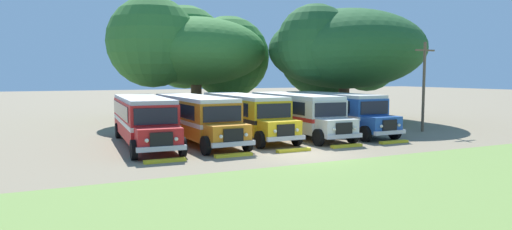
{
  "coord_description": "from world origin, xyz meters",
  "views": [
    {
      "loc": [
        -11.9,
        -19.5,
        4.11
      ],
      "look_at": [
        0.0,
        5.92,
        1.6
      ],
      "focal_mm": 31.14,
      "sensor_mm": 36.0,
      "label": 1
    }
  ],
  "objects_px": {
    "broad_shade_tree": "(193,50)",
    "utility_pole": "(424,84)",
    "secondary_tree": "(338,51)",
    "parked_bus_slot_0": "(144,118)",
    "parked_bus_slot_1": "(195,116)",
    "parked_bus_slot_4": "(334,110)",
    "parked_bus_slot_3": "(296,112)",
    "parked_bus_slot_2": "(244,113)"
  },
  "relations": [
    {
      "from": "broad_shade_tree",
      "to": "utility_pole",
      "type": "distance_m",
      "value": 21.22
    },
    {
      "from": "broad_shade_tree",
      "to": "utility_pole",
      "type": "xyz_separation_m",
      "value": [
        12.12,
        -17.16,
        -3.01
      ]
    },
    {
      "from": "secondary_tree",
      "to": "parked_bus_slot_0",
      "type": "bearing_deg",
      "value": -159.03
    },
    {
      "from": "parked_bus_slot_0",
      "to": "parked_bus_slot_1",
      "type": "height_order",
      "value": "same"
    },
    {
      "from": "parked_bus_slot_4",
      "to": "parked_bus_slot_3",
      "type": "bearing_deg",
      "value": -87.69
    },
    {
      "from": "parked_bus_slot_1",
      "to": "parked_bus_slot_3",
      "type": "height_order",
      "value": "same"
    },
    {
      "from": "parked_bus_slot_1",
      "to": "parked_bus_slot_2",
      "type": "height_order",
      "value": "same"
    },
    {
      "from": "parked_bus_slot_0",
      "to": "parked_bus_slot_1",
      "type": "distance_m",
      "value": 3.18
    },
    {
      "from": "parked_bus_slot_4",
      "to": "secondary_tree",
      "type": "distance_m",
      "value": 10.31
    },
    {
      "from": "parked_bus_slot_2",
      "to": "parked_bus_slot_1",
      "type": "bearing_deg",
      "value": -79.53
    },
    {
      "from": "parked_bus_slot_4",
      "to": "parked_bus_slot_1",
      "type": "bearing_deg",
      "value": -89.88
    },
    {
      "from": "parked_bus_slot_0",
      "to": "broad_shade_tree",
      "type": "bearing_deg",
      "value": 155.14
    },
    {
      "from": "parked_bus_slot_3",
      "to": "parked_bus_slot_4",
      "type": "distance_m",
      "value": 3.32
    },
    {
      "from": "parked_bus_slot_0",
      "to": "parked_bus_slot_2",
      "type": "relative_size",
      "value": 1.0
    },
    {
      "from": "parked_bus_slot_0",
      "to": "parked_bus_slot_4",
      "type": "relative_size",
      "value": 1.0
    },
    {
      "from": "parked_bus_slot_2",
      "to": "parked_bus_slot_3",
      "type": "distance_m",
      "value": 3.67
    },
    {
      "from": "parked_bus_slot_2",
      "to": "secondary_tree",
      "type": "relative_size",
      "value": 0.71
    },
    {
      "from": "broad_shade_tree",
      "to": "secondary_tree",
      "type": "height_order",
      "value": "broad_shade_tree"
    },
    {
      "from": "parked_bus_slot_2",
      "to": "secondary_tree",
      "type": "distance_m",
      "value": 14.93
    },
    {
      "from": "parked_bus_slot_2",
      "to": "parked_bus_slot_4",
      "type": "distance_m",
      "value": 6.94
    },
    {
      "from": "parked_bus_slot_0",
      "to": "utility_pole",
      "type": "relative_size",
      "value": 1.67
    },
    {
      "from": "parked_bus_slot_1",
      "to": "broad_shade_tree",
      "type": "height_order",
      "value": "broad_shade_tree"
    },
    {
      "from": "parked_bus_slot_1",
      "to": "secondary_tree",
      "type": "distance_m",
      "value": 18.33
    },
    {
      "from": "parked_bus_slot_2",
      "to": "broad_shade_tree",
      "type": "distance_m",
      "value": 14.95
    },
    {
      "from": "parked_bus_slot_0",
      "to": "parked_bus_slot_3",
      "type": "relative_size",
      "value": 1.0
    },
    {
      "from": "parked_bus_slot_0",
      "to": "parked_bus_slot_1",
      "type": "relative_size",
      "value": 1.0
    },
    {
      "from": "parked_bus_slot_0",
      "to": "secondary_tree",
      "type": "relative_size",
      "value": 0.72
    },
    {
      "from": "utility_pole",
      "to": "parked_bus_slot_4",
      "type": "bearing_deg",
      "value": 156.8
    },
    {
      "from": "parked_bus_slot_0",
      "to": "parked_bus_slot_2",
      "type": "bearing_deg",
      "value": 97.37
    },
    {
      "from": "secondary_tree",
      "to": "utility_pole",
      "type": "relative_size",
      "value": 2.33
    },
    {
      "from": "broad_shade_tree",
      "to": "secondary_tree",
      "type": "xyz_separation_m",
      "value": [
        11.58,
        -7.28,
        -0.15
      ]
    },
    {
      "from": "parked_bus_slot_3",
      "to": "secondary_tree",
      "type": "height_order",
      "value": "secondary_tree"
    },
    {
      "from": "parked_bus_slot_2",
      "to": "parked_bus_slot_3",
      "type": "relative_size",
      "value": 1.0
    },
    {
      "from": "parked_bus_slot_2",
      "to": "broad_shade_tree",
      "type": "height_order",
      "value": "broad_shade_tree"
    },
    {
      "from": "parked_bus_slot_4",
      "to": "parked_bus_slot_0",
      "type": "bearing_deg",
      "value": -90.6
    },
    {
      "from": "parked_bus_slot_1",
      "to": "utility_pole",
      "type": "bearing_deg",
      "value": 79.61
    },
    {
      "from": "utility_pole",
      "to": "parked_bus_slot_1",
      "type": "bearing_deg",
      "value": 171.75
    },
    {
      "from": "parked_bus_slot_1",
      "to": "utility_pole",
      "type": "height_order",
      "value": "utility_pole"
    },
    {
      "from": "parked_bus_slot_2",
      "to": "broad_shade_tree",
      "type": "xyz_separation_m",
      "value": [
        0.82,
        14.09,
        4.93
      ]
    },
    {
      "from": "parked_bus_slot_3",
      "to": "broad_shade_tree",
      "type": "distance_m",
      "value": 15.82
    },
    {
      "from": "parked_bus_slot_0",
      "to": "parked_bus_slot_2",
      "type": "distance_m",
      "value": 6.83
    },
    {
      "from": "utility_pole",
      "to": "parked_bus_slot_2",
      "type": "bearing_deg",
      "value": 166.61
    }
  ]
}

